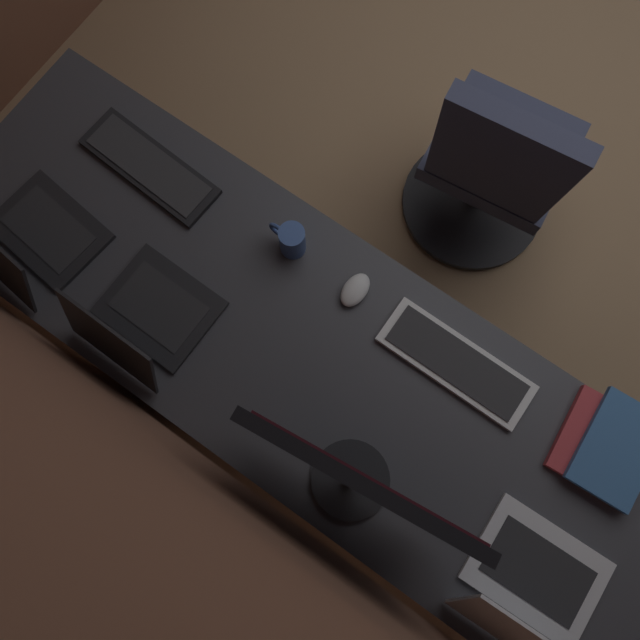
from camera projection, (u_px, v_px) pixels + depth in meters
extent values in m
plane|color=#9E7A56|center=(623.00, 74.00, 2.65)|extent=(5.40, 5.40, 0.00)
cube|color=brown|center=(313.00, 623.00, 0.95)|extent=(4.75, 0.10, 2.60)
cube|color=#38383D|center=(309.00, 355.00, 1.64)|extent=(2.26, 0.70, 0.03)
cylinder|color=silver|center=(113.00, 139.00, 2.19)|extent=(0.05, 0.05, 0.70)
cylinder|color=silver|center=(5.00, 265.00, 2.08)|extent=(0.05, 0.05, 0.70)
cube|color=#38383D|center=(213.00, 318.00, 2.04)|extent=(0.40, 0.50, 0.69)
cube|color=silver|center=(258.00, 258.00, 2.09)|extent=(0.37, 0.01, 0.61)
cylinder|color=black|center=(350.00, 480.00, 1.54)|extent=(0.20, 0.20, 0.01)
cylinder|color=black|center=(351.00, 480.00, 1.49)|extent=(0.04, 0.04, 0.10)
cube|color=black|center=(357.00, 483.00, 1.27)|extent=(0.54, 0.09, 0.35)
cube|color=#330F14|center=(362.00, 476.00, 1.28)|extent=(0.49, 0.06, 0.31)
cube|color=black|center=(160.00, 307.00, 1.65)|extent=(0.29, 0.24, 0.01)
cube|color=#262628|center=(159.00, 307.00, 1.64)|extent=(0.23, 0.16, 0.00)
cube|color=black|center=(109.00, 343.00, 1.51)|extent=(0.29, 0.07, 0.22)
cube|color=#330F14|center=(109.00, 343.00, 1.51)|extent=(0.26, 0.06, 0.18)
cube|color=silver|center=(537.00, 571.00, 1.49)|extent=(0.32, 0.24, 0.01)
cube|color=#262628|center=(538.00, 571.00, 1.48)|extent=(0.25, 0.16, 0.00)
cube|color=silver|center=(522.00, 640.00, 1.35)|extent=(0.31, 0.08, 0.22)
cube|color=#B2BCCC|center=(522.00, 640.00, 1.35)|extent=(0.28, 0.07, 0.18)
cube|color=black|center=(49.00, 230.00, 1.70)|extent=(0.32, 0.25, 0.01)
cube|color=#262628|center=(48.00, 229.00, 1.69)|extent=(0.25, 0.16, 0.00)
cube|color=silver|center=(456.00, 363.00, 1.61)|extent=(0.42, 0.14, 0.02)
cube|color=#2D2D30|center=(457.00, 362.00, 1.60)|extent=(0.38, 0.11, 0.00)
cube|color=black|center=(150.00, 167.00, 1.74)|extent=(0.43, 0.16, 0.02)
cube|color=#2D2D30|center=(149.00, 165.00, 1.73)|extent=(0.38, 0.13, 0.00)
ellipsoid|color=silver|center=(355.00, 290.00, 1.65)|extent=(0.06, 0.10, 0.03)
cube|color=#B2383D|center=(604.00, 447.00, 1.56)|extent=(0.24, 0.25, 0.02)
cube|color=#38669E|center=(618.00, 449.00, 1.53)|extent=(0.19, 0.27, 0.02)
cylinder|color=#335193|center=(292.00, 241.00, 1.64)|extent=(0.07, 0.07, 0.11)
torus|color=#335193|center=(278.00, 230.00, 1.64)|extent=(0.06, 0.01, 0.06)
cube|color=#383D56|center=(502.00, 151.00, 2.06)|extent=(0.49, 0.47, 0.07)
cube|color=#383D56|center=(500.00, 160.00, 1.74)|extent=(0.41, 0.17, 0.50)
cylinder|color=black|center=(485.00, 180.00, 2.27)|extent=(0.05, 0.05, 0.37)
cylinder|color=black|center=(472.00, 203.00, 2.47)|extent=(0.56, 0.56, 0.03)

